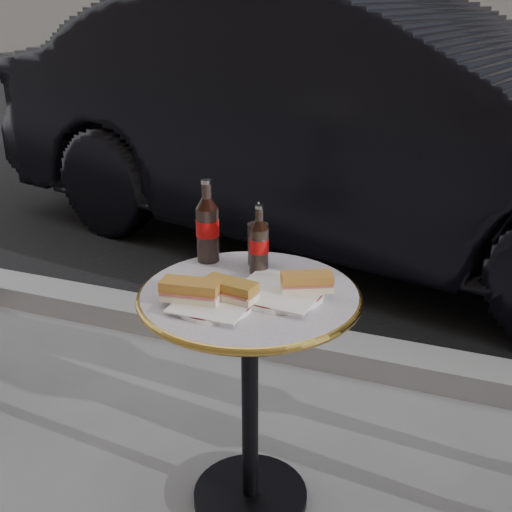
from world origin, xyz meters
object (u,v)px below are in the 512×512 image
(plate_right, at_px, (280,292))
(cola_glass, at_px, (258,244))
(parked_car, at_px, (362,123))
(bistro_table, at_px, (250,403))
(cola_bottle_right, at_px, (259,240))
(plate_left, at_px, (214,305))
(cola_bottle_left, at_px, (207,221))

(plate_right, relative_size, cola_glass, 1.86)
(plate_right, bearing_deg, parked_car, 96.84)
(bistro_table, distance_m, plate_right, 0.38)
(cola_glass, bearing_deg, cola_bottle_right, -66.35)
(plate_left, xyz_separation_m, cola_bottle_left, (-0.15, 0.28, 0.12))
(plate_left, distance_m, cola_bottle_left, 0.34)
(plate_left, bearing_deg, cola_glass, 89.11)
(plate_right, bearing_deg, cola_bottle_right, 131.89)
(cola_bottle_right, xyz_separation_m, parked_car, (-0.17, 2.18, -0.06))
(plate_right, xyz_separation_m, cola_bottle_left, (-0.29, 0.15, 0.12))
(cola_bottle_left, relative_size, parked_car, 0.05)
(plate_left, height_order, parked_car, parked_car)
(parked_car, bearing_deg, plate_right, -159.96)
(cola_bottle_left, xyz_separation_m, parked_car, (0.01, 2.15, -0.08))
(bistro_table, bearing_deg, parked_car, 94.72)
(bistro_table, bearing_deg, cola_bottle_right, 99.45)
(bistro_table, relative_size, plate_left, 3.57)
(bistro_table, height_order, cola_bottle_right, cola_bottle_right)
(cola_bottle_left, height_order, parked_car, parked_car)
(cola_bottle_right, bearing_deg, plate_right, -48.11)
(cola_bottle_right, relative_size, cola_glass, 1.62)
(cola_bottle_left, relative_size, cola_bottle_right, 1.23)
(cola_glass, bearing_deg, cola_bottle_left, -168.96)
(cola_bottle_left, bearing_deg, bistro_table, -39.27)
(cola_glass, bearing_deg, bistro_table, -75.76)
(plate_right, xyz_separation_m, cola_glass, (-0.13, 0.18, 0.06))
(plate_left, xyz_separation_m, plate_right, (0.14, 0.13, 0.00))
(bistro_table, xyz_separation_m, cola_glass, (-0.05, 0.19, 0.43))
(plate_left, relative_size, plate_right, 0.85)
(plate_left, distance_m, cola_bottle_right, 0.27)
(plate_right, relative_size, cola_bottle_right, 1.15)
(cola_bottle_left, distance_m, cola_glass, 0.17)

